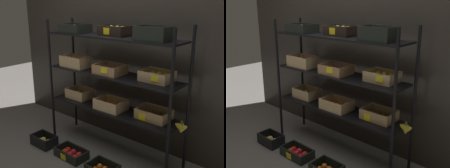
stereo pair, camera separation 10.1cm
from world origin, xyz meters
The scene contains 5 objects.
ground_plane centered at (0.00, 0.00, 0.00)m, with size 10.00×10.00×0.00m, color #605B56.
storefront_wall centered at (0.00, 0.40, 1.29)m, with size 4.09×0.12×2.58m, color #2D2823.
display_rack centered at (0.01, 0.00, 0.97)m, with size 1.82×0.43×1.53m.
crate_ground_apple_gold centered at (-0.72, -0.47, 0.05)m, with size 0.31×0.20×0.14m.
crate_ground_apple_red centered at (-0.25, -0.44, 0.04)m, with size 0.38×0.23×0.11m.
Camera 1 is at (1.91, -2.31, 1.75)m, focal length 44.13 mm.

